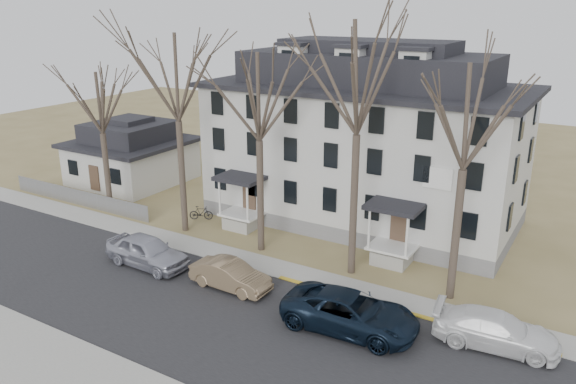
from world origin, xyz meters
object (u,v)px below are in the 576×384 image
Objects in this scene: tree_mid_left at (259,91)px; tree_mid_right at (469,110)px; tree_center at (359,70)px; boarding_house at (364,142)px; car_tan at (230,276)px; small_house at (132,155)px; bicycle_right at (201,213)px; car_navy at (350,313)px; tree_far_left at (176,71)px; car_silver at (147,252)px; car_white at (496,331)px; bicycle_left at (250,218)px; tree_bungalow at (99,99)px.

tree_mid_left is 1.00× the size of tree_mid_right.
tree_center is (6.00, 0.00, 1.48)m from tree_mid_left.
boarding_house is 12.51m from tree_mid_right.
tree_mid_left is 10.26m from car_tan.
bicycle_right is at bearing -21.56° from small_house.
boarding_house is 15.23m from car_navy.
boarding_house is 13.12m from tree_far_left.
boarding_house is 15.87m from car_silver.
small_house is at bearing -174.41° from boarding_house.
tree_far_left is 0.93× the size of tree_center.
tree_mid_right reaches higher than boarding_house.
car_silver is 1.17× the size of car_tan.
tree_mid_right is at bearing 33.68° from car_white.
boarding_house is 1.63× the size of tree_mid_right.
car_white is at bearing -9.29° from tree_far_left.
tree_center reaches higher than car_silver.
car_tan is at bearing -85.56° from car_silver.
bicycle_right is (-3.44, -0.91, -0.01)m from bicycle_left.
tree_mid_left reaches higher than bicycle_left.
tree_mid_right is 9.86m from car_white.
car_tan is at bearing 90.32° from car_white.
boarding_house is 3.94× the size of car_white.
car_white is at bearing -81.77° from car_tan.
bicycle_left is (1.44, 8.09, -0.38)m from car_silver.
small_house reaches higher than car_tan.
car_white is at bearing -132.90° from bicycle_right.
car_tan is (14.38, -4.98, -7.39)m from tree_bungalow.
car_navy is at bearing -92.09° from car_tan.
boarding_house is 2.39× the size of small_house.
small_house is at bearing 167.73° from tree_mid_right.
car_white reaches higher than bicycle_right.
car_navy is at bearing -145.04° from bicycle_right.
tree_mid_right is 14.35m from car_tan.
small_house is 30.08m from tree_mid_right.
tree_far_left is 10.95m from car_silver.
car_silver is at bearing -41.87° from small_house.
tree_bungalow is 1.72× the size of car_navy.
car_white is at bearing -49.40° from tree_mid_right.
tree_mid_right is 2.87× the size of car_tan.
car_white is at bearing -6.94° from tree_bungalow.
car_tan is 0.84× the size of car_white.
tree_bungalow is at bearing 180.00° from tree_far_left.
tree_far_left is at bearing 158.61° from bicycle_right.
small_house is 0.63× the size of tree_far_left.
tree_mid_right reaches higher than car_silver.
tree_mid_right is 1.18× the size of tree_bungalow.
tree_far_left is at bearing 180.00° from tree_mid_left.
tree_mid_left is 6.18m from tree_center.
tree_far_left is 18.05m from car_navy.
boarding_house is 1.41× the size of tree_center.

